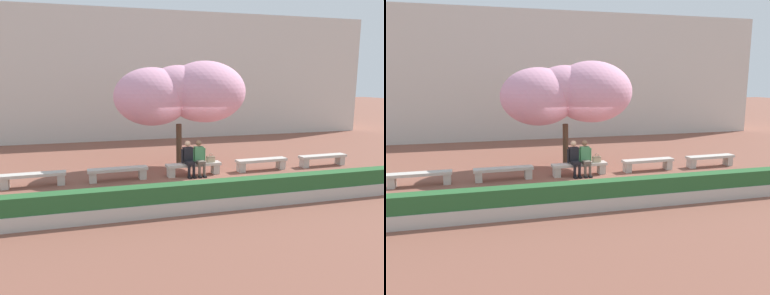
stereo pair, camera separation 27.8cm
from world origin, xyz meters
The scene contains 12 objects.
ground_plane centered at (0.00, 0.00, 0.00)m, with size 100.00×100.00×0.00m, color brown.
building_facade centered at (0.00, 10.71, 3.67)m, with size 28.00×4.00×7.33m, color beige.
stone_bench_west_end centered at (-5.48, 0.00, 0.31)m, with size 2.07×0.48×0.45m.
stone_bench_near_west centered at (-2.74, 0.00, 0.31)m, with size 2.07×0.48×0.45m.
stone_bench_center centered at (0.00, 0.00, 0.31)m, with size 2.07×0.48×0.45m.
stone_bench_near_east centered at (2.74, 0.00, 0.31)m, with size 2.07×0.48×0.45m.
stone_bench_east_end centered at (5.48, 0.00, 0.31)m, with size 2.07×0.48×0.45m.
person_seated_left centered at (-0.20, -0.05, 0.70)m, with size 0.51×0.70×1.29m.
person_seated_right centered at (0.21, -0.05, 0.70)m, with size 0.51×0.68×1.29m.
handbag centered at (0.66, -0.02, 0.58)m, with size 0.30×0.15×0.34m.
cherry_tree_main centered at (-0.08, 1.32, 2.95)m, with size 5.12×3.16×4.19m.
planter_hedge_foreground centered at (0.00, -3.69, 0.39)m, with size 15.36×0.50×0.80m.
Camera 1 is at (-3.73, -12.86, 3.49)m, focal length 35.00 mm.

